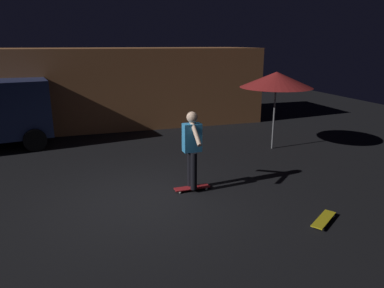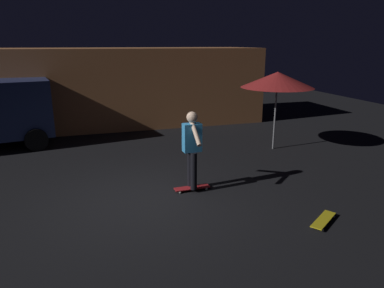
{
  "view_description": "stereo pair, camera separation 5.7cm",
  "coord_description": "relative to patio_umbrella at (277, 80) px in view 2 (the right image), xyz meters",
  "views": [
    {
      "loc": [
        -0.98,
        -6.51,
        3.09
      ],
      "look_at": [
        1.16,
        0.25,
        1.05
      ],
      "focal_mm": 32.86,
      "sensor_mm": 36.0,
      "label": 1
    },
    {
      "loc": [
        -0.93,
        -6.52,
        3.09
      ],
      "look_at": [
        1.16,
        0.25,
        1.05
      ],
      "focal_mm": 32.86,
      "sensor_mm": 36.0,
      "label": 2
    }
  ],
  "objects": [
    {
      "name": "skateboard_spare",
      "position": [
        -1.46,
        -4.35,
        -2.02
      ],
      "size": [
        0.76,
        0.61,
        0.07
      ],
      "color": "gold",
      "rests_on": "ground_plane"
    },
    {
      "name": "low_building",
      "position": [
        -5.22,
        5.16,
        -0.62
      ],
      "size": [
        13.32,
        3.48,
        2.91
      ],
      "color": "#C67A47",
      "rests_on": "ground_plane"
    },
    {
      "name": "skateboard_ridden",
      "position": [
        -3.28,
        -2.28,
        -2.02
      ],
      "size": [
        0.79,
        0.24,
        0.07
      ],
      "color": "#AD1E23",
      "rests_on": "ground_plane"
    },
    {
      "name": "patio_umbrella",
      "position": [
        0.0,
        0.0,
        0.0
      ],
      "size": [
        2.1,
        2.1,
        2.3
      ],
      "color": "slate",
      "rests_on": "ground_plane"
    },
    {
      "name": "ground_plane",
      "position": [
        -4.43,
        -2.53,
        -2.07
      ],
      "size": [
        28.0,
        28.0,
        0.0
      ],
      "primitive_type": "plane",
      "color": "black"
    },
    {
      "name": "skater",
      "position": [
        -3.28,
        -2.28,
        -1.04
      ],
      "size": [
        0.39,
        0.98,
        1.67
      ],
      "color": "black",
      "rests_on": "skateboard_ridden"
    }
  ]
}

